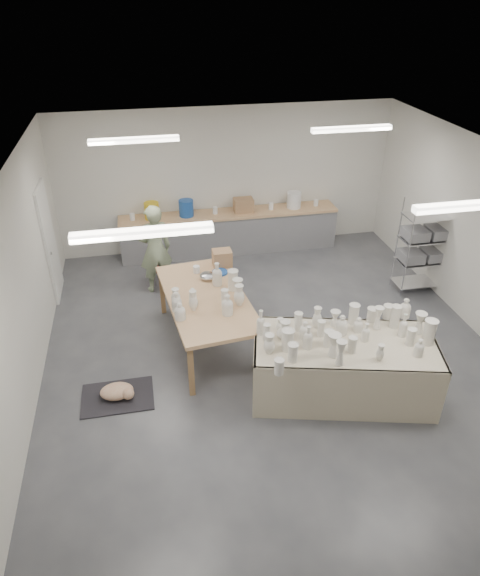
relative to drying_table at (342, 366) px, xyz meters
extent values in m
plane|color=#424449|center=(-0.73, 1.03, -0.47)|extent=(8.00, 8.00, 0.00)
cube|color=white|center=(-0.73, 1.03, 2.52)|extent=(7.00, 8.00, 0.02)
cube|color=silver|center=(-0.73, 5.03, 1.03)|extent=(7.00, 0.02, 3.00)
cube|color=silver|center=(-0.73, -2.97, 1.03)|extent=(7.00, 0.02, 3.00)
cube|color=silver|center=(-4.23, 1.03, 1.03)|extent=(0.02, 8.00, 3.00)
cube|color=white|center=(-4.20, 3.63, 0.58)|extent=(0.05, 0.90, 2.10)
cube|color=white|center=(-2.53, -0.47, 2.47)|extent=(1.40, 0.12, 0.08)
cube|color=white|center=(1.07, -0.47, 2.47)|extent=(1.40, 0.12, 0.08)
cube|color=white|center=(-2.53, 3.03, 2.47)|extent=(1.40, 0.12, 0.08)
cube|color=white|center=(1.07, 3.03, 2.47)|extent=(1.40, 0.12, 0.08)
cube|color=tan|center=(-0.73, 4.71, 0.40)|extent=(4.60, 0.60, 0.06)
cube|color=slate|center=(-0.73, 4.71, -0.05)|extent=(4.60, 0.55, 0.84)
cylinder|color=yellow|center=(-2.33, 4.71, 0.60)|extent=(0.30, 0.30, 0.34)
cylinder|color=#1C4A9C|center=(-1.63, 4.71, 0.60)|extent=(0.30, 0.30, 0.34)
cylinder|color=white|center=(0.67, 4.71, 0.60)|extent=(0.30, 0.30, 0.34)
cube|color=olive|center=(-0.43, 4.71, 0.57)|extent=(0.40, 0.30, 0.28)
cylinder|color=white|center=(-2.73, 4.71, 0.50)|extent=(0.10, 0.10, 0.14)
cylinder|color=white|center=(-1.03, 4.71, 0.50)|extent=(0.10, 0.10, 0.14)
cylinder|color=white|center=(0.17, 4.71, 0.50)|extent=(0.10, 0.10, 0.14)
cylinder|color=white|center=(1.17, 4.71, 0.50)|extent=(0.10, 0.10, 0.14)
cylinder|color=silver|center=(2.05, 2.21, 0.43)|extent=(0.02, 0.02, 1.80)
cylinder|color=silver|center=(2.89, 2.21, 0.43)|extent=(0.02, 0.02, 1.80)
cylinder|color=silver|center=(2.05, 2.65, 0.43)|extent=(0.02, 0.02, 1.80)
cylinder|color=silver|center=(2.89, 2.65, 0.43)|extent=(0.02, 0.02, 1.80)
cube|color=silver|center=(2.47, 2.43, -0.32)|extent=(0.88, 0.48, 0.02)
cube|color=silver|center=(2.47, 2.43, 0.13)|extent=(0.88, 0.48, 0.02)
cube|color=silver|center=(2.47, 2.43, 0.58)|extent=(0.88, 0.48, 0.02)
cube|color=silver|center=(2.47, 2.43, 1.03)|extent=(0.88, 0.48, 0.02)
cube|color=slate|center=(2.25, 2.43, 0.25)|extent=(0.38, 0.42, 0.18)
cube|color=slate|center=(2.69, 2.43, 0.25)|extent=(0.38, 0.42, 0.18)
cube|color=slate|center=(2.25, 2.43, 0.70)|extent=(0.38, 0.42, 0.18)
cube|color=slate|center=(2.69, 2.43, 0.70)|extent=(0.38, 0.42, 0.18)
cube|color=olive|center=(0.00, -0.01, -0.08)|extent=(2.39, 1.51, 0.77)
cube|color=#C0B494|center=(0.00, -0.01, 0.39)|extent=(2.69, 1.74, 0.03)
cube|color=#C0B494|center=(0.00, -0.57, -0.03)|extent=(2.41, 0.63, 0.87)
cube|color=#C0B494|center=(0.00, 0.56, -0.03)|extent=(2.41, 0.63, 0.87)
cube|color=tan|center=(-1.68, 1.52, 0.39)|extent=(1.43, 2.48, 0.06)
cube|color=olive|center=(-2.20, 0.41, -0.06)|extent=(0.08, 0.08, 0.83)
cube|color=olive|center=(-1.16, 0.41, -0.06)|extent=(0.08, 0.08, 0.83)
cube|color=olive|center=(-2.20, 2.63, -0.06)|extent=(0.08, 0.08, 0.83)
cube|color=olive|center=(-1.16, 2.63, -0.06)|extent=(0.08, 0.08, 0.83)
ellipsoid|color=silver|center=(-1.58, 2.07, 0.47)|extent=(0.26, 0.26, 0.12)
cylinder|color=#1C4A9C|center=(-1.35, 2.21, 0.43)|extent=(0.26, 0.26, 0.03)
cylinder|color=white|center=(-1.73, 2.30, 0.48)|extent=(0.11, 0.11, 0.12)
cube|color=olive|center=(-1.27, 2.47, 0.56)|extent=(0.32, 0.26, 0.28)
cube|color=black|center=(-3.12, 0.50, -0.46)|extent=(1.00, 0.70, 0.02)
ellipsoid|color=white|center=(-3.12, 0.50, -0.35)|extent=(0.50, 0.37, 0.20)
sphere|color=white|center=(-2.97, 0.39, -0.33)|extent=(0.17, 0.17, 0.17)
imported|color=#98A983|center=(-2.36, 3.39, 0.38)|extent=(0.70, 0.54, 1.71)
cylinder|color=#AA1821|center=(-2.36, 3.66, -0.15)|extent=(0.43, 0.43, 0.04)
cylinder|color=silver|center=(-2.21, 3.69, -0.31)|extent=(0.02, 0.02, 0.31)
cylinder|color=silver|center=(-2.46, 3.77, -0.31)|extent=(0.02, 0.02, 0.31)
cylinder|color=silver|center=(-2.40, 3.52, -0.31)|extent=(0.02, 0.02, 0.31)
camera|label=1|loc=(-2.50, -5.17, 4.59)|focal=32.00mm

